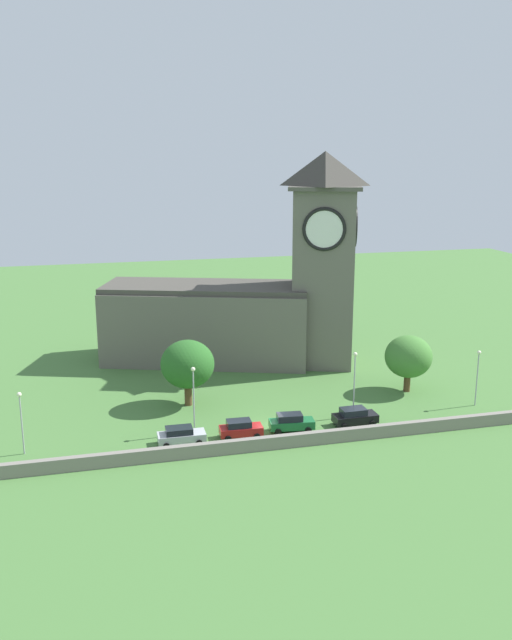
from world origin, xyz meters
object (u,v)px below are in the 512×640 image
Objects in this scene: church at (249,299)px; streetlamp_west_end at (21,412)px; car_silver at (181,435)px; car_red at (240,429)px; tree_churchyard at (187,364)px; car_green at (291,422)px; streetlamp_central at (355,374)px; car_black at (355,417)px; streetlamp_east_mid at (478,369)px; tree_by_tower at (408,357)px; streetlamp_west_mid at (194,389)px.

streetlamp_west_end is (-27.65, -23.45, -4.46)m from church.
car_red reaches higher than car_silver.
tree_churchyard is at bearing -126.22° from church.
streetlamp_central is (7.67, 2.14, 3.86)m from car_green.
car_silver is 1.01× the size of car_black.
streetlamp_east_mid is at bearing -1.09° from streetlamp_central.
tree_by_tower is at bearing 39.09° from car_black.
streetlamp_west_mid is 8.01m from tree_churchyard.
car_red is 6.13m from streetlamp_west_mid.
tree_by_tower reaches higher than car_silver.
tree_by_tower is (10.03, 8.15, 3.36)m from car_black.
tree_by_tower is at bearing 130.84° from streetlamp_east_mid.
tree_by_tower is at bearing 20.46° from car_red.
streetlamp_west_end reaches higher than car_green.
streetlamp_central is (13.04, 2.42, 3.88)m from car_red.
tree_churchyard is at bearing 147.80° from car_black.
streetlamp_central is (19.01, 2.40, 3.95)m from car_silver.
streetlamp_central is at bearing 15.57° from car_green.
tree_churchyard is at bearing 77.38° from car_silver.
car_black is at bearing -1.99° from streetlamp_west_end.
streetlamp_central is at bearing 178.91° from streetlamp_east_mid.
car_silver is at bearing -102.62° from tree_churchyard.
car_silver is 11.35m from car_green.
tree_by_tower is at bearing -47.00° from church.
car_green is at bearing -175.23° from streetlamp_east_mid.
car_silver is at bearing -117.60° from church.
streetlamp_central is (6.08, -22.35, -3.84)m from church.
streetlamp_central reaches higher than car_silver.
streetlamp_west_mid is at bearing -179.40° from streetlamp_central.
car_black is 0.66× the size of streetlamp_west_mid.
car_black is 13.35m from tree_by_tower.
streetlamp_central is 0.96× the size of tree_churchyard.
streetlamp_east_mid reaches higher than car_silver.
tree_churchyard is (17.00, 8.90, 0.60)m from streetlamp_west_end.
streetlamp_west_mid reaches higher than car_red.
streetlamp_west_mid is at bearing 172.90° from car_black.
streetlamp_east_mid is at bearing 3.60° from car_silver.
car_silver is at bearing -5.05° from streetlamp_west_end.
tree_by_tower is (25.99, -1.90, -0.50)m from tree_churchyard.
car_black is (5.31, -24.59, -7.71)m from church.
tree_churchyard reaches higher than tree_by_tower.
car_red is 0.58× the size of tree_churchyard.
church is 22.91m from tree_by_tower.
car_silver is 11.17m from tree_churchyard.
tree_churchyard is (2.28, 10.20, 3.94)m from car_silver.
church is at bearing 63.46° from streetlamp_west_mid.
car_red is at bearing -175.57° from streetlamp_east_mid.
car_green is 14.00m from tree_churchyard.
church is 7.49× the size of car_silver.
church is 25.72m from car_green.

